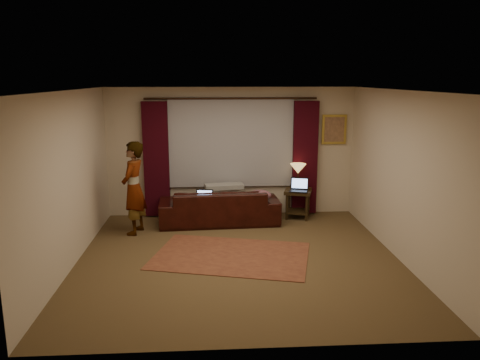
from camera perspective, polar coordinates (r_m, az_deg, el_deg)
The scene contains 20 objects.
floor at distance 7.45m, azimuth -0.19°, elevation -9.58°, with size 5.00×5.00×0.01m, color brown.
ceiling at distance 6.91m, azimuth -0.20°, elevation 10.88°, with size 5.00×5.00×0.02m, color silver.
wall_back at distance 9.52m, azimuth -1.10°, elevation 3.43°, with size 5.00×0.02×2.60m, color beige.
wall_front at distance 4.66m, azimuth 1.66°, elevation -6.18°, with size 5.00×0.02×2.60m, color beige.
wall_left at distance 7.36m, azimuth -20.03°, elevation 0.00°, with size 0.02×5.00×2.60m, color beige.
wall_right at distance 7.63m, azimuth 18.89°, elevation 0.51°, with size 0.02×5.00×2.60m, color beige.
sheer_curtain at distance 9.43m, azimuth -1.09°, elevation 4.58°, with size 2.50×0.05×1.80m, color #9999A0.
drape_left at distance 9.49m, azimuth -10.16°, elevation 2.47°, with size 0.50×0.14×2.30m, color black.
drape_right at distance 9.62m, azimuth 7.91°, elevation 2.68°, with size 0.50×0.14×2.30m, color black.
curtain_rod at distance 9.30m, azimuth -1.10°, elevation 9.91°, with size 0.04×0.04×3.40m, color black.
picture_frame at distance 9.75m, azimuth 11.39°, elevation 6.07°, with size 0.50×0.04×0.60m, color gold.
sofa at distance 9.07m, azimuth -2.54°, elevation -2.43°, with size 2.30×0.99×0.93m, color black.
throw_blanket at distance 9.20m, azimuth -1.96°, elevation 0.75°, with size 0.75×0.30×0.09m, color gray.
clothing_pile at distance 8.99m, azimuth 2.37°, elevation -1.91°, with size 0.46×0.36×0.20m, color #7C4B5B.
laptop_sofa at distance 8.82m, azimuth -4.48°, elevation -2.11°, with size 0.32×0.35×0.23m, color black, non-canonical shape.
area_rug at distance 7.55m, azimuth -1.08°, elevation -9.19°, with size 2.41×1.61×0.01m, color brown.
end_table at distance 9.50m, azimuth 7.05°, elevation -2.89°, with size 0.51×0.51×0.59m, color black.
tiffany_lamp at distance 9.43m, azimuth 7.06°, elevation 0.43°, with size 0.32×0.32×0.52m, color olive, non-canonical shape.
laptop_table at distance 9.26m, azimuth 7.17°, elevation -0.62°, with size 0.35×0.38×0.25m, color black, non-canonical shape.
person at distance 8.59m, azimuth -12.83°, elevation -0.97°, with size 0.49×0.49×1.68m, color gray.
Camera 1 is at (-0.41, -6.90, 2.78)m, focal length 35.00 mm.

